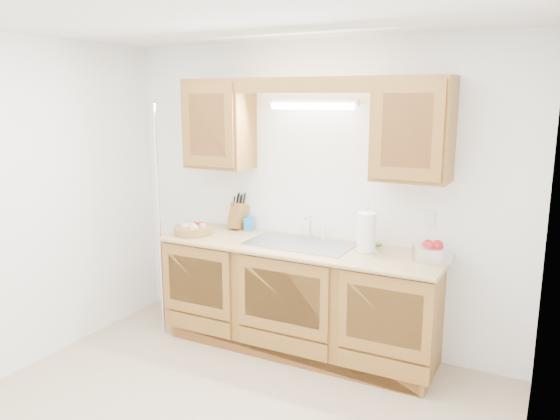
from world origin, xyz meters
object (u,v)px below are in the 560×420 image
Objects in this scene: fruit_basket at (193,229)px; apple_bowl at (432,252)px; knife_block at (238,216)px; paper_towel at (366,233)px.

fruit_basket is 1.12× the size of apple_bowl.
knife_block reaches higher than fruit_basket.
knife_block is 1.26m from paper_towel.
knife_block reaches higher than apple_bowl.
paper_towel is 0.96× the size of apple_bowl.
apple_bowl is at bearing 6.68° from knife_block.
fruit_basket is 1.51m from paper_towel.
fruit_basket is 0.43m from knife_block.
knife_block is at bearing 54.00° from fruit_basket.
fruit_basket is 1.17× the size of paper_towel.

